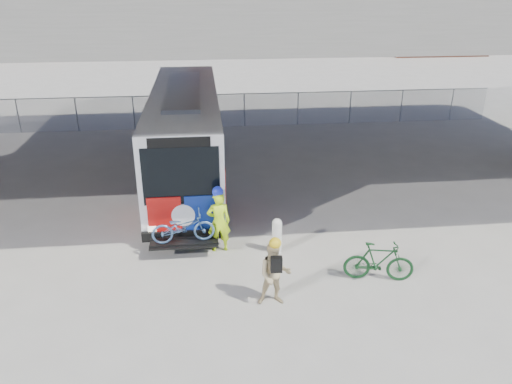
{
  "coord_description": "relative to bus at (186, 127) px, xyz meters",
  "views": [
    {
      "loc": [
        -1.29,
        -14.99,
        7.61
      ],
      "look_at": [
        0.23,
        -1.08,
        1.6
      ],
      "focal_mm": 35.0,
      "sensor_mm": 36.0,
      "label": 1
    }
  ],
  "objects": [
    {
      "name": "chainlink_fence",
      "position": [
        2.0,
        7.37,
        -0.68
      ],
      "size": [
        30.0,
        0.06,
        30.0
      ],
      "color": "gray",
      "rests_on": "ground"
    },
    {
      "name": "bike_parked",
      "position": [
        5.27,
        -8.42,
        -1.54
      ],
      "size": [
        1.96,
        0.9,
        1.14
      ],
      "primitive_type": "imported",
      "rotation": [
        0.0,
        0.0,
        1.37
      ],
      "color": "#12391A",
      "rests_on": "ground"
    },
    {
      "name": "cyclist_hivis",
      "position": [
        1.04,
        -6.32,
        -1.1
      ],
      "size": [
        0.73,
        0.51,
        2.09
      ],
      "rotation": [
        0.0,
        0.0,
        3.23
      ],
      "color": "#CDFF1A",
      "rests_on": "ground"
    },
    {
      "name": "cyclist_tan",
      "position": [
        2.31,
        -9.18,
        -1.22
      ],
      "size": [
        0.87,
        0.7,
        1.88
      ],
      "rotation": [
        0.0,
        0.0,
        -0.07
      ],
      "color": "tan",
      "rests_on": "ground"
    },
    {
      "name": "overpass",
      "position": [
        2.0,
        -0.63,
        4.44
      ],
      "size": [
        40.0,
        16.0,
        7.95
      ],
      "color": "#605E59",
      "rests_on": "ground"
    },
    {
      "name": "bollard",
      "position": [
        2.75,
        -6.64,
        -1.51
      ],
      "size": [
        0.29,
        0.29,
        1.12
      ],
      "color": "silver",
      "rests_on": "ground"
    },
    {
      "name": "bus",
      "position": [
        0.0,
        0.0,
        0.0
      ],
      "size": [
        2.67,
        12.94,
        3.69
      ],
      "color": "silver",
      "rests_on": "ground"
    },
    {
      "name": "ground",
      "position": [
        2.0,
        -4.63,
        -2.11
      ],
      "size": [
        160.0,
        160.0,
        0.0
      ],
      "primitive_type": "plane",
      "color": "#9E9991",
      "rests_on": "ground"
    }
  ]
}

